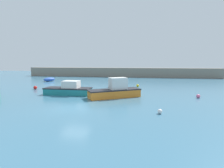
% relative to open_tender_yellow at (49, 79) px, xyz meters
% --- Properties ---
extents(ground_plane, '(120.00, 120.00, 0.20)m').
position_rel_open_tender_yellow_xyz_m(ground_plane, '(13.67, -19.93, -0.51)').
color(ground_plane, '#38667F').
extents(harbor_breakwater, '(53.00, 2.83, 2.55)m').
position_rel_open_tender_yellow_xyz_m(harbor_breakwater, '(13.67, 13.89, 0.87)').
color(harbor_breakwater, gray).
rests_on(harbor_breakwater, ground_plane).
extents(open_tender_yellow, '(2.30, 2.85, 0.82)m').
position_rel_open_tender_yellow_xyz_m(open_tender_yellow, '(0.00, 0.00, 0.00)').
color(open_tender_yellow, '#2D56B7').
rests_on(open_tender_yellow, ground_plane).
extents(motorboat_grey_hull, '(6.28, 4.82, 2.32)m').
position_rel_open_tender_yellow_xyz_m(motorboat_grey_hull, '(16.69, -14.74, 0.36)').
color(motorboat_grey_hull, orange).
rests_on(motorboat_grey_hull, ground_plane).
extents(rowboat_white_midwater, '(2.96, 3.45, 0.84)m').
position_rel_open_tender_yellow_xyz_m(rowboat_white_midwater, '(15.44, -5.71, 0.01)').
color(rowboat_white_midwater, red).
rests_on(rowboat_white_midwater, ground_plane).
extents(cabin_cruiser_white, '(5.99, 2.09, 1.78)m').
position_rel_open_tender_yellow_xyz_m(cabin_cruiser_white, '(10.54, -13.99, 0.23)').
color(cabin_cruiser_white, teal).
rests_on(cabin_cruiser_white, ground_plane).
extents(mooring_buoy_white, '(0.38, 0.38, 0.38)m').
position_rel_open_tender_yellow_xyz_m(mooring_buoy_white, '(21.21, -20.76, -0.22)').
color(mooring_buoy_white, white).
rests_on(mooring_buoy_white, ground_plane).
extents(mooring_buoy_yellow, '(0.46, 0.46, 0.46)m').
position_rel_open_tender_yellow_xyz_m(mooring_buoy_yellow, '(19.12, -5.57, -0.18)').
color(mooring_buoy_yellow, yellow).
rests_on(mooring_buoy_yellow, ground_plane).
extents(mooring_buoy_pink, '(0.43, 0.43, 0.43)m').
position_rel_open_tender_yellow_xyz_m(mooring_buoy_pink, '(26.24, -13.61, -0.19)').
color(mooring_buoy_pink, '#EA668C').
rests_on(mooring_buoy_pink, ground_plane).
extents(mooring_buoy_red, '(0.54, 0.54, 0.54)m').
position_rel_open_tender_yellow_xyz_m(mooring_buoy_red, '(3.78, -10.90, -0.14)').
color(mooring_buoy_red, red).
rests_on(mooring_buoy_red, ground_plane).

